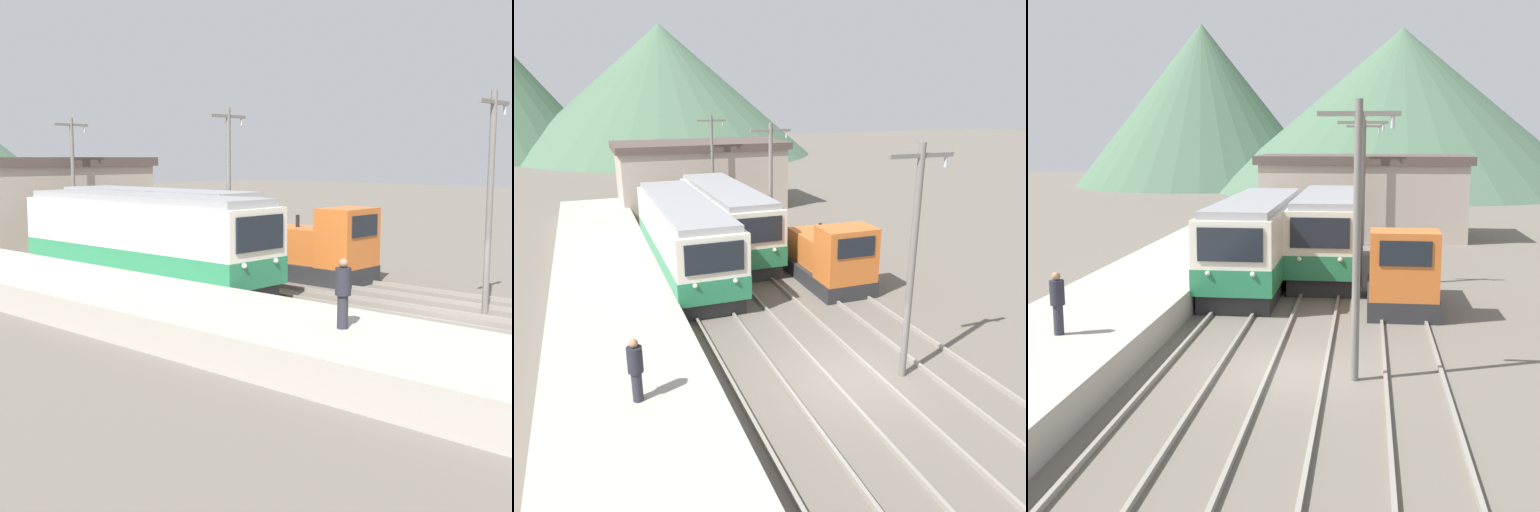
% 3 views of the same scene
% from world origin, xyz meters
% --- Properties ---
extents(ground_plane, '(200.00, 200.00, 0.00)m').
position_xyz_m(ground_plane, '(0.00, 0.00, 0.00)').
color(ground_plane, '#665E54').
extents(platform_left, '(4.50, 54.00, 0.93)m').
position_xyz_m(platform_left, '(-6.25, 0.00, 0.46)').
color(platform_left, '#ADA599').
rests_on(platform_left, ground).
extents(track_left, '(1.54, 60.00, 0.14)m').
position_xyz_m(track_left, '(-2.60, 0.00, 0.07)').
color(track_left, gray).
rests_on(track_left, ground).
extents(track_center, '(1.54, 60.00, 0.14)m').
position_xyz_m(track_center, '(0.20, 0.00, 0.07)').
color(track_center, gray).
rests_on(track_center, ground).
extents(track_right, '(1.54, 60.00, 0.14)m').
position_xyz_m(track_right, '(3.20, 0.00, 0.07)').
color(track_right, gray).
rests_on(track_right, ground).
extents(commuter_train_left, '(2.84, 11.97, 3.58)m').
position_xyz_m(commuter_train_left, '(-2.60, 11.26, 1.67)').
color(commuter_train_left, '#28282B').
rests_on(commuter_train_left, ground).
extents(commuter_train_center, '(2.84, 10.84, 3.60)m').
position_xyz_m(commuter_train_center, '(0.20, 13.87, 1.67)').
color(commuter_train_center, '#28282B').
rests_on(commuter_train_center, ground).
extents(shunting_locomotive, '(2.40, 5.01, 3.00)m').
position_xyz_m(shunting_locomotive, '(3.20, 7.37, 1.21)').
color(shunting_locomotive, '#28282B').
rests_on(shunting_locomotive, ground).
extents(catenary_mast_near, '(2.00, 0.20, 6.98)m').
position_xyz_m(catenary_mast_near, '(1.71, -0.44, 3.81)').
color(catenary_mast_near, slate).
rests_on(catenary_mast_near, ground).
extents(catenary_mast_mid, '(2.00, 0.20, 6.98)m').
position_xyz_m(catenary_mast_mid, '(1.71, 10.96, 3.81)').
color(catenary_mast_mid, slate).
rests_on(catenary_mast_mid, ground).
extents(catenary_mast_far, '(2.00, 0.20, 6.98)m').
position_xyz_m(catenary_mast_far, '(1.71, 22.35, 3.81)').
color(catenary_mast_far, slate).
rests_on(catenary_mast_far, ground).
extents(person_on_platform, '(0.38, 0.38, 1.68)m').
position_xyz_m(person_on_platform, '(-6.09, -0.40, 1.84)').
color(person_on_platform, '#282833').
rests_on(person_on_platform, platform_left).
extents(station_building, '(12.60, 6.30, 4.96)m').
position_xyz_m(station_building, '(1.63, 26.00, 2.50)').
color(station_building, '#AD9E8E').
rests_on(station_building, ground).
extents(mountain_backdrop, '(62.66, 43.92, 19.94)m').
position_xyz_m(mountain_backdrop, '(-3.43, 69.17, 9.44)').
color(mountain_backdrop, '#47664C').
rests_on(mountain_backdrop, ground).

